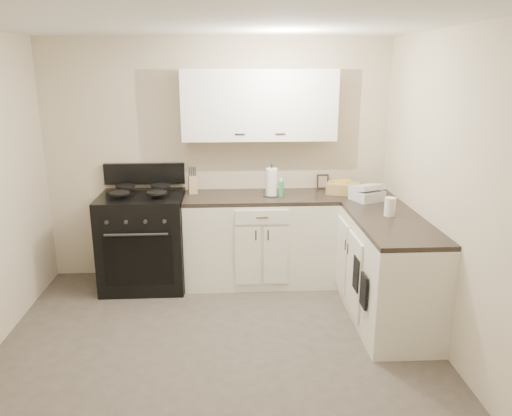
{
  "coord_description": "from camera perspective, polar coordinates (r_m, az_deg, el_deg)",
  "views": [
    {
      "loc": [
        0.1,
        -3.44,
        2.2
      ],
      "look_at": [
        0.35,
        0.85,
        0.99
      ],
      "focal_mm": 35.0,
      "sensor_mm": 36.0,
      "label": 1
    }
  ],
  "objects": [
    {
      "name": "ceiling",
      "position": [
        3.45,
        -5.29,
        20.65
      ],
      "size": [
        3.6,
        3.6,
        0.0
      ],
      "primitive_type": "plane",
      "color": "white",
      "rests_on": "wall_back"
    },
    {
      "name": "wall_back",
      "position": [
        5.32,
        -4.34,
        5.41
      ],
      "size": [
        3.6,
        0.0,
        3.6
      ],
      "primitive_type": "plane",
      "rotation": [
        1.57,
        0.0,
        0.0
      ],
      "color": "beige",
      "rests_on": "ground"
    },
    {
      "name": "countertop_back",
      "position": [
        5.11,
        0.46,
        1.23
      ],
      "size": [
        1.55,
        0.6,
        0.04
      ],
      "primitive_type": "cube",
      "color": "black",
      "rests_on": "base_cabinets_back"
    },
    {
      "name": "wicker_basket",
      "position": [
        5.25,
        9.95,
        2.22
      ],
      "size": [
        0.39,
        0.32,
        0.11
      ],
      "primitive_type": "cube",
      "rotation": [
        0.0,
        0.0,
        -0.36
      ],
      "color": "tan",
      "rests_on": "countertop_right"
    },
    {
      "name": "floor",
      "position": [
        4.08,
        -4.37,
        -16.92
      ],
      "size": [
        3.6,
        3.6,
        0.0
      ],
      "primitive_type": "plane",
      "color": "#473F38",
      "rests_on": "ground"
    },
    {
      "name": "stove",
      "position": [
        5.29,
        -12.68,
        -3.88
      ],
      "size": [
        0.84,
        0.72,
        1.02
      ],
      "primitive_type": "cube",
      "color": "black",
      "rests_on": "floor"
    },
    {
      "name": "wall_right",
      "position": [
        3.95,
        22.3,
        0.61
      ],
      "size": [
        0.0,
        3.6,
        3.6
      ],
      "primitive_type": "plane",
      "rotation": [
        1.57,
        0.0,
        -1.57
      ],
      "color": "beige",
      "rests_on": "ground"
    },
    {
      "name": "soap_bottle",
      "position": [
        5.05,
        2.88,
        2.19
      ],
      "size": [
        0.07,
        0.07,
        0.16
      ],
      "primitive_type": "cylinder",
      "rotation": [
        0.0,
        0.0,
        0.38
      ],
      "color": "#3B9B57",
      "rests_on": "countertop_back"
    },
    {
      "name": "base_cabinets_right",
      "position": [
        4.84,
        13.84,
        -5.95
      ],
      "size": [
        0.6,
        1.9,
        0.9
      ],
      "primitive_type": "cube",
      "color": "silver",
      "rests_on": "floor"
    },
    {
      "name": "oven_mitt_far",
      "position": [
        4.35,
        11.42,
        -7.41
      ],
      "size": [
        0.02,
        0.17,
        0.29
      ],
      "primitive_type": "cube",
      "color": "black",
      "rests_on": "base_cabinets_right"
    },
    {
      "name": "wall_front",
      "position": [
        1.9,
        -6.09,
        -14.47
      ],
      "size": [
        3.6,
        0.0,
        3.6
      ],
      "primitive_type": "plane",
      "rotation": [
        -1.57,
        0.0,
        0.0
      ],
      "color": "beige",
      "rests_on": "ground"
    },
    {
      "name": "countertop_right",
      "position": [
        4.69,
        14.21,
        -0.61
      ],
      "size": [
        0.6,
        1.9,
        0.04
      ],
      "primitive_type": "cube",
      "color": "black",
      "rests_on": "base_cabinets_right"
    },
    {
      "name": "paper_towel",
      "position": [
        5.06,
        1.8,
        2.96
      ],
      "size": [
        0.16,
        0.16,
        0.28
      ],
      "primitive_type": "cylinder",
      "rotation": [
        0.0,
        0.0,
        -0.43
      ],
      "color": "white",
      "rests_on": "countertop_back"
    },
    {
      "name": "upper_cabinets",
      "position": [
        5.11,
        0.37,
        11.7
      ],
      "size": [
        1.55,
        0.3,
        0.7
      ],
      "primitive_type": "cube",
      "color": "white",
      "rests_on": "wall_back"
    },
    {
      "name": "countertop_grill",
      "position": [
        5.03,
        12.55,
        1.43
      ],
      "size": [
        0.35,
        0.34,
        0.1
      ],
      "primitive_type": "cube",
      "rotation": [
        0.0,
        0.0,
        0.42
      ],
      "color": "silver",
      "rests_on": "countertop_right"
    },
    {
      "name": "glass_jar",
      "position": [
        4.54,
        15.06,
        0.14
      ],
      "size": [
        0.12,
        0.12,
        0.16
      ],
      "primitive_type": "cylinder",
      "rotation": [
        0.0,
        0.0,
        0.18
      ],
      "color": "silver",
      "rests_on": "countertop_right"
    },
    {
      "name": "picture_frame",
      "position": [
        5.43,
        7.63,
        3.02
      ],
      "size": [
        0.13,
        0.04,
        0.16
      ],
      "primitive_type": "cube",
      "rotation": [
        -0.14,
        0.0,
        0.03
      ],
      "color": "black",
      "rests_on": "countertop_back"
    },
    {
      "name": "oven_mitt_near",
      "position": [
        4.15,
        12.22,
        -9.24
      ],
      "size": [
        0.02,
        0.16,
        0.28
      ],
      "primitive_type": "cube",
      "color": "black",
      "rests_on": "base_cabinets_right"
    },
    {
      "name": "base_cabinets_back",
      "position": [
        5.25,
        0.44,
        -3.74
      ],
      "size": [
        1.55,
        0.6,
        0.9
      ],
      "primitive_type": "cube",
      "color": "silver",
      "rests_on": "floor"
    },
    {
      "name": "knife_block",
      "position": [
        5.21,
        -7.25,
        2.68
      ],
      "size": [
        0.1,
        0.1,
        0.19
      ],
      "primitive_type": "cube",
      "rotation": [
        0.0,
        0.0,
        0.25
      ],
      "color": "tan",
      "rests_on": "countertop_back"
    }
  ]
}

